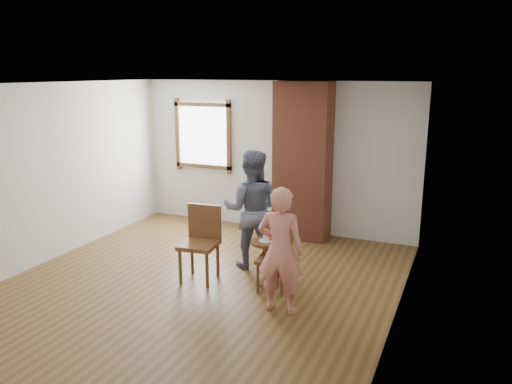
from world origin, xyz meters
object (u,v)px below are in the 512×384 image
at_px(dining_chair_right, 275,254).
at_px(stoneware_crock, 267,221).
at_px(man, 251,209).
at_px(dining_chair_left, 201,239).
at_px(side_table, 266,255).
at_px(person_pink, 281,250).

bearing_deg(dining_chair_right, stoneware_crock, 110.27).
bearing_deg(man, stoneware_crock, -94.58).
xyz_separation_m(stoneware_crock, dining_chair_right, (0.94, -2.01, 0.23)).
height_order(dining_chair_left, dining_chair_right, dining_chair_left).
relative_size(dining_chair_left, dining_chair_right, 1.21).
xyz_separation_m(side_table, man, (-0.43, 0.51, 0.44)).
relative_size(side_table, man, 0.35).
xyz_separation_m(stoneware_crock, person_pink, (1.24, -2.59, 0.52)).
relative_size(dining_chair_right, person_pink, 0.55).
distance_m(dining_chair_left, dining_chair_right, 1.03).
xyz_separation_m(dining_chair_right, side_table, (-0.15, 0.06, -0.06)).
relative_size(stoneware_crock, dining_chair_left, 0.46).
height_order(stoneware_crock, dining_chair_right, dining_chair_right).
bearing_deg(stoneware_crock, man, -76.14).
xyz_separation_m(stoneware_crock, dining_chair_left, (-0.08, -2.12, 0.33)).
distance_m(stoneware_crock, person_pink, 2.92).
bearing_deg(dining_chair_left, dining_chair_right, -0.44).
distance_m(stoneware_crock, dining_chair_right, 2.23).
distance_m(stoneware_crock, side_table, 2.11).
xyz_separation_m(stoneware_crock, man, (0.36, -1.44, 0.61)).
relative_size(stoneware_crock, person_pink, 0.31).
height_order(dining_chair_right, side_table, dining_chair_right).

